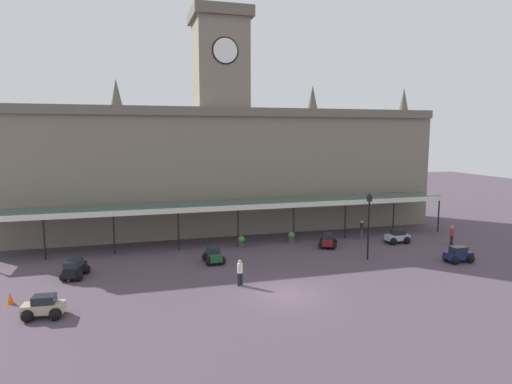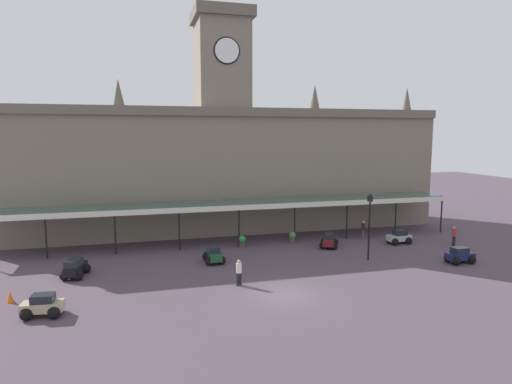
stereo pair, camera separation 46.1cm
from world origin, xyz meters
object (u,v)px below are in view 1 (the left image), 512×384
car_silver_sedan (397,238)px  car_maroon_sedan (328,241)px  traffic_cone (10,298)px  pedestrian_crossing_forecourt (362,229)px  victorian_lamppost (369,219)px  car_beige_sedan (44,308)px  planter_near_kerb (241,241)px  pedestrian_beside_cars (452,235)px  car_black_estate (75,269)px  pedestrian_near_entrance (240,272)px  car_navy_sedan (458,256)px  car_green_sedan (214,256)px  planter_by_canopy (291,237)px

car_silver_sedan → car_maroon_sedan: same height
traffic_cone → pedestrian_crossing_forecourt: bearing=17.5°
victorian_lamppost → car_silver_sedan: bearing=36.4°
victorian_lamppost → traffic_cone: 24.22m
victorian_lamppost → car_beige_sedan: bearing=-167.3°
car_beige_sedan → planter_near_kerb: size_ratio=2.21×
pedestrian_crossing_forecourt → traffic_cone: size_ratio=2.59×
pedestrian_beside_cars → car_beige_sedan: bearing=-167.5°
car_beige_sedan → car_black_estate: bearing=83.0°
pedestrian_beside_cars → pedestrian_near_entrance: bearing=-166.1°
traffic_cone → car_navy_sedan: bearing=-0.3°
car_black_estate → planter_near_kerb: (12.59, 4.71, -0.07)m
car_silver_sedan → planter_near_kerb: car_silver_sedan is taller
car_black_estate → victorian_lamppost: size_ratio=0.47×
pedestrian_beside_cars → victorian_lamppost: victorian_lamppost is taller
car_silver_sedan → car_green_sedan: bearing=-175.3°
car_navy_sedan → traffic_cone: 30.09m
pedestrian_crossing_forecourt → car_silver_sedan: bearing=-47.8°
car_black_estate → car_maroon_sedan: bearing=7.7°
pedestrian_beside_cars → victorian_lamppost: bearing=-168.0°
car_navy_sedan → planter_by_canopy: bearing=137.8°
planter_by_canopy → planter_near_kerb: size_ratio=1.00×
car_beige_sedan → pedestrian_beside_cars: pedestrian_beside_cars is taller
car_black_estate → car_beige_sedan: bearing=-97.0°
car_beige_sedan → pedestrian_near_entrance: bearing=9.9°
car_navy_sedan → planter_by_canopy: 13.40m
pedestrian_crossing_forecourt → victorian_lamppost: bearing=-115.6°
car_navy_sedan → pedestrian_beside_cars: pedestrian_beside_cars is taller
car_green_sedan → pedestrian_beside_cars: 20.72m
car_green_sedan → planter_near_kerb: size_ratio=2.16×
car_maroon_sedan → planter_by_canopy: car_maroon_sedan is taller
car_silver_sedan → car_black_estate: size_ratio=0.86×
car_maroon_sedan → pedestrian_beside_cars: 10.82m
victorian_lamppost → planter_by_canopy: size_ratio=5.28×
car_beige_sedan → traffic_cone: 3.37m
car_navy_sedan → traffic_cone: (-30.09, 0.17, -0.18)m
car_silver_sedan → car_maroon_sedan: 6.45m
car_maroon_sedan → victorian_lamppost: (1.33, -4.19, 2.64)m
car_beige_sedan → pedestrian_beside_cars: size_ratio=1.27×
car_maroon_sedan → pedestrian_near_entrance: (-9.43, -7.16, 0.41)m
traffic_cone → car_beige_sedan: bearing=-49.5°
car_beige_sedan → planter_near_kerb: car_beige_sedan is taller
victorian_lamppost → pedestrian_beside_cars: bearing=12.0°
car_navy_sedan → pedestrian_crossing_forecourt: size_ratio=1.23×
car_beige_sedan → victorian_lamppost: (21.76, 4.89, 2.64)m
car_black_estate → traffic_cone: 4.88m
car_navy_sedan → traffic_cone: car_navy_sedan is taller
car_green_sedan → planter_by_canopy: car_green_sedan is taller
car_beige_sedan → victorian_lamppost: size_ratio=0.42×
car_navy_sedan → planter_near_kerb: (-14.52, 8.74, -0.01)m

